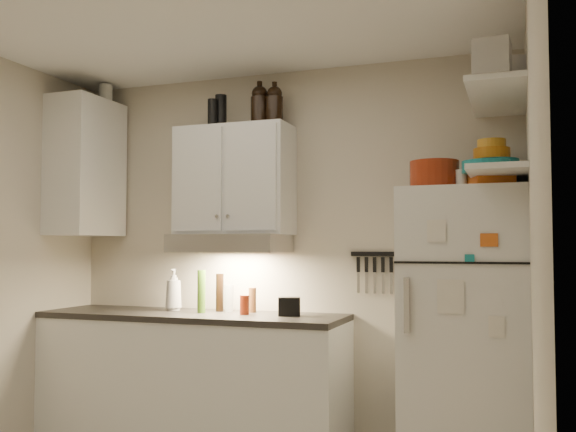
% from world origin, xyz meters
% --- Properties ---
extents(back_wall, '(3.20, 0.02, 2.60)m').
position_xyz_m(back_wall, '(0.00, 1.51, 1.30)').
color(back_wall, beige).
rests_on(back_wall, ground).
extents(right_wall, '(0.02, 3.00, 2.60)m').
position_xyz_m(right_wall, '(1.61, 0.00, 1.30)').
color(right_wall, beige).
rests_on(right_wall, ground).
extents(base_cabinet, '(2.10, 0.60, 0.88)m').
position_xyz_m(base_cabinet, '(-0.55, 1.20, 0.44)').
color(base_cabinet, white).
rests_on(base_cabinet, floor).
extents(countertop, '(2.10, 0.62, 0.04)m').
position_xyz_m(countertop, '(-0.55, 1.20, 0.90)').
color(countertop, '#282522').
rests_on(countertop, base_cabinet).
extents(upper_cabinet, '(0.80, 0.33, 0.75)m').
position_xyz_m(upper_cabinet, '(-0.30, 1.33, 1.83)').
color(upper_cabinet, white).
rests_on(upper_cabinet, back_wall).
extents(side_cabinet, '(0.33, 0.55, 1.00)m').
position_xyz_m(side_cabinet, '(-1.44, 1.20, 1.95)').
color(side_cabinet, white).
rests_on(side_cabinet, left_wall).
extents(range_hood, '(0.76, 0.46, 0.12)m').
position_xyz_m(range_hood, '(-0.30, 1.27, 1.39)').
color(range_hood, silver).
rests_on(range_hood, back_wall).
extents(fridge, '(0.70, 0.68, 1.70)m').
position_xyz_m(fridge, '(1.25, 1.16, 0.85)').
color(fridge, white).
rests_on(fridge, floor).
extents(shelf_hi, '(0.30, 0.95, 0.03)m').
position_xyz_m(shelf_hi, '(1.45, 1.02, 2.20)').
color(shelf_hi, white).
rests_on(shelf_hi, right_wall).
extents(shelf_lo, '(0.30, 0.95, 0.03)m').
position_xyz_m(shelf_lo, '(1.45, 1.02, 1.76)').
color(shelf_lo, white).
rests_on(shelf_lo, right_wall).
extents(knife_strip, '(0.42, 0.02, 0.03)m').
position_xyz_m(knife_strip, '(0.70, 1.49, 1.32)').
color(knife_strip, black).
rests_on(knife_strip, back_wall).
extents(dutch_oven, '(0.37, 0.37, 0.16)m').
position_xyz_m(dutch_oven, '(1.09, 1.09, 1.78)').
color(dutch_oven, maroon).
rests_on(dutch_oven, fridge).
extents(book_stack, '(0.28, 0.31, 0.09)m').
position_xyz_m(book_stack, '(1.40, 1.00, 1.74)').
color(book_stack, orange).
rests_on(book_stack, fridge).
extents(spice_jar, '(0.08, 0.08, 0.10)m').
position_xyz_m(spice_jar, '(1.24, 1.04, 1.75)').
color(spice_jar, silver).
rests_on(spice_jar, fridge).
extents(stock_pot, '(0.35, 0.35, 0.21)m').
position_xyz_m(stock_pot, '(1.49, 1.25, 2.32)').
color(stock_pot, silver).
rests_on(stock_pot, shelf_hi).
extents(tin_a, '(0.23, 0.22, 0.19)m').
position_xyz_m(tin_a, '(1.53, 1.02, 2.31)').
color(tin_a, '#AAAAAD').
rests_on(tin_a, shelf_hi).
extents(tin_b, '(0.19, 0.19, 0.18)m').
position_xyz_m(tin_b, '(1.44, 0.63, 2.30)').
color(tin_b, '#AAAAAD').
rests_on(tin_b, shelf_hi).
extents(bowl_teal, '(0.26, 0.26, 0.10)m').
position_xyz_m(bowl_teal, '(1.43, 1.26, 1.83)').
color(bowl_teal, teal).
rests_on(bowl_teal, shelf_lo).
extents(bowl_orange, '(0.21, 0.21, 0.06)m').
position_xyz_m(bowl_orange, '(1.41, 1.23, 1.91)').
color(bowl_orange, orange).
rests_on(bowl_orange, bowl_teal).
extents(bowl_yellow, '(0.16, 0.16, 0.05)m').
position_xyz_m(bowl_yellow, '(1.41, 1.23, 1.97)').
color(bowl_yellow, gold).
rests_on(bowl_yellow, bowl_orange).
extents(plates, '(0.30, 0.30, 0.07)m').
position_xyz_m(plates, '(1.38, 1.00, 1.81)').
color(plates, teal).
rests_on(plates, shelf_lo).
extents(growler_a, '(0.14, 0.14, 0.29)m').
position_xyz_m(growler_a, '(-0.13, 1.36, 2.34)').
color(growler_a, black).
rests_on(growler_a, upper_cabinet).
extents(growler_b, '(0.15, 0.15, 0.27)m').
position_xyz_m(growler_b, '(-0.01, 1.35, 2.34)').
color(growler_b, black).
rests_on(growler_b, upper_cabinet).
extents(thermos_a, '(0.09, 0.09, 0.23)m').
position_xyz_m(thermos_a, '(-0.41, 1.34, 2.32)').
color(thermos_a, black).
rests_on(thermos_a, upper_cabinet).
extents(thermos_b, '(0.09, 0.09, 0.19)m').
position_xyz_m(thermos_b, '(-0.45, 1.28, 2.30)').
color(thermos_b, black).
rests_on(thermos_b, upper_cabinet).
extents(side_jar, '(0.12, 0.12, 0.14)m').
position_xyz_m(side_jar, '(-1.36, 1.32, 2.52)').
color(side_jar, silver).
rests_on(side_jar, side_cabinet).
extents(soap_bottle, '(0.15, 0.15, 0.33)m').
position_xyz_m(soap_bottle, '(-0.75, 1.30, 1.08)').
color(soap_bottle, white).
rests_on(soap_bottle, countertop).
extents(pepper_mill, '(0.07, 0.07, 0.17)m').
position_xyz_m(pepper_mill, '(-0.17, 1.36, 1.00)').
color(pepper_mill, brown).
rests_on(pepper_mill, countertop).
extents(oil_bottle, '(0.07, 0.07, 0.29)m').
position_xyz_m(oil_bottle, '(-0.49, 1.21, 1.06)').
color(oil_bottle, '#3D6719').
rests_on(oil_bottle, countertop).
extents(vinegar_bottle, '(0.06, 0.06, 0.26)m').
position_xyz_m(vinegar_bottle, '(-0.41, 1.35, 1.05)').
color(vinegar_bottle, black).
rests_on(vinegar_bottle, countertop).
extents(clear_bottle, '(0.07, 0.07, 0.19)m').
position_xyz_m(clear_bottle, '(-0.34, 1.33, 1.01)').
color(clear_bottle, silver).
rests_on(clear_bottle, countertop).
extents(red_jar, '(0.08, 0.08, 0.13)m').
position_xyz_m(red_jar, '(-0.16, 1.20, 0.98)').
color(red_jar, maroon).
rests_on(red_jar, countertop).
extents(caddy, '(0.16, 0.14, 0.12)m').
position_xyz_m(caddy, '(0.14, 1.24, 0.98)').
color(caddy, black).
rests_on(caddy, countertop).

